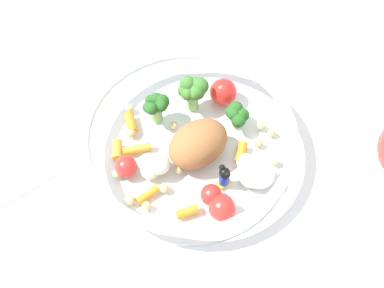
# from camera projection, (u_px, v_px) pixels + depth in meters

# --- Properties ---
(ground_plane) EXTENTS (2.40, 2.40, 0.00)m
(ground_plane) POSITION_uv_depth(u_px,v_px,m) (189.00, 153.00, 0.66)
(ground_plane) COLOR white
(food_container) EXTENTS (0.25, 0.25, 0.06)m
(food_container) POSITION_uv_depth(u_px,v_px,m) (195.00, 143.00, 0.64)
(food_container) COLOR white
(food_container) RESTS_ON ground_plane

